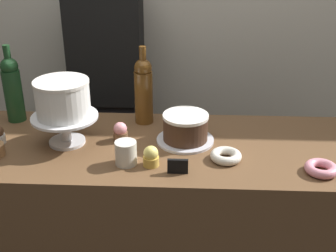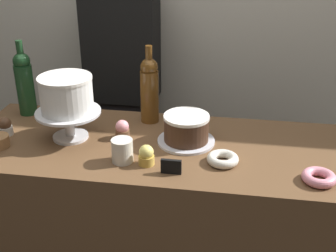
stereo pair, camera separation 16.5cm
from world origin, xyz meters
The scene contains 16 objects.
back_wall centered at (0.00, 0.87, 1.30)m, with size 6.00×0.05×2.60m.
display_counter centered at (0.00, 0.00, 0.47)m, with size 1.58×0.58×0.93m.
cake_stand_pedestal centered at (-0.39, 0.00, 1.01)m, with size 0.25×0.25×0.11m.
white_layer_cake centered at (-0.39, 0.00, 1.12)m, with size 0.20×0.20×0.14m.
silver_serving_platter centered at (0.06, 0.03, 0.94)m, with size 0.22×0.22×0.01m.
chocolate_round_cake centered at (0.06, 0.03, 1.00)m, with size 0.17×0.17×0.10m.
wine_bottle_amber centered at (-0.11, 0.21, 1.08)m, with size 0.08×0.08×0.33m.
wine_bottle_green centered at (-0.65, 0.20, 1.08)m, with size 0.08×0.08×0.33m.
cupcake_lemon centered at (-0.05, -0.15, 0.97)m, with size 0.06×0.06×0.07m.
cupcake_chocolate centered at (-0.65, -0.01, 0.97)m, with size 0.06×0.06×0.07m.
cupcake_strawberry centered at (-0.19, 0.03, 0.97)m, with size 0.06×0.06×0.07m.
donut_pink centered at (0.53, -0.17, 0.95)m, with size 0.11×0.11×0.03m.
donut_sugar centered at (0.21, -0.10, 0.95)m, with size 0.11×0.11×0.03m.
price_sign_chalkboard centered at (0.04, -0.20, 0.96)m, with size 0.07×0.01×0.05m.
coffee_cup_ceramic centered at (-0.14, -0.15, 0.98)m, with size 0.08×0.08×0.08m.
barista_figure centered at (-0.34, 0.65, 0.84)m, with size 0.36×0.22×1.60m.
Camera 2 is at (0.23, -1.47, 1.73)m, focal length 47.45 mm.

